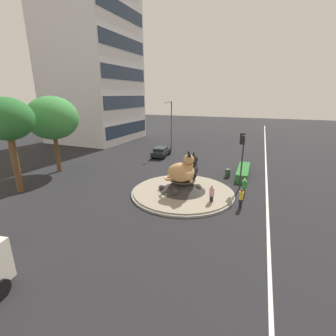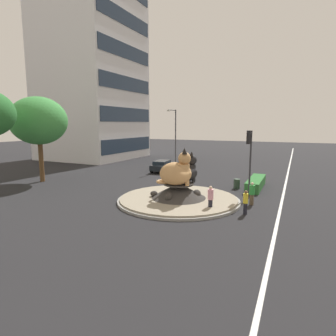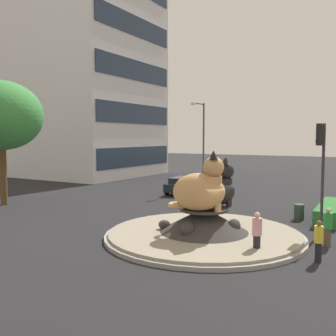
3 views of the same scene
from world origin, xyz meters
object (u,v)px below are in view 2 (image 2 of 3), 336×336
Objects in this scene: traffic_light_mast at (249,149)px; pedestrian_green_shirt at (252,193)px; cat_statue_black at (186,171)px; office_tower at (91,56)px; cat_statue_calico at (177,172)px; pedestrian_yellow_shirt at (246,202)px; litter_bin at (237,184)px; second_tree_near_tower at (38,121)px; pedestrian_pink_shirt at (210,198)px; streetlight_arm at (175,135)px; sedan_on_far_lane at (162,166)px.

pedestrian_green_shirt is (-1.82, -0.59, -3.06)m from traffic_light_mast.
office_tower is (19.86, 24.71, 14.94)m from cat_statue_black.
cat_statue_calico is 5.33m from pedestrian_yellow_shirt.
office_tower is at bearing 62.52° from litter_bin.
cat_statue_calico is 6.10m from traffic_light_mast.
cat_statue_black is 0.29× the size of second_tree_near_tower.
pedestrian_pink_shirt is (-22.02, -27.36, -16.32)m from office_tower.
office_tower reaches higher than second_tree_near_tower.
second_tree_near_tower is 19.66m from pedestrian_pink_shirt.
cat_statue_black reaches higher than pedestrian_pink_shirt.
litter_bin is at bearing 47.10° from cat_statue_black.
pedestrian_green_shirt is 1.05× the size of pedestrian_yellow_shirt.
office_tower reaches higher than cat_statue_black.
traffic_light_mast reaches higher than litter_bin.
cat_statue_black is 35.05m from office_tower.
traffic_light_mast is 3.08× the size of pedestrian_pink_shirt.
streetlight_arm reaches higher than cat_statue_black.
traffic_light_mast is at bearing -84.85° from second_tree_near_tower.
litter_bin is at bearing 42.94° from cat_statue_calico.
sedan_on_far_lane is at bearing 108.84° from cat_statue_black.
traffic_light_mast is at bearing -154.86° from litter_bin.
sedan_on_far_lane is (12.71, 7.29, -1.68)m from cat_statue_calico.
second_tree_near_tower is (0.51, 16.09, 3.92)m from cat_statue_black.
traffic_light_mast is 0.16× the size of office_tower.
pedestrian_pink_shirt is 16.80m from sedan_on_far_lane.
pedestrian_yellow_shirt is at bearing -96.51° from second_tree_near_tower.
cat_statue_calico reaches higher than pedestrian_yellow_shirt.
streetlight_arm is at bearing 20.12° from pedestrian_yellow_shirt.
litter_bin is (-9.04, -10.07, -4.03)m from streetlight_arm.
pedestrian_green_shirt is 0.39× the size of sedan_on_far_lane.
streetlight_arm is 4.43× the size of pedestrian_pink_shirt.
second_tree_near_tower is 9.59× the size of litter_bin.
office_tower is 20.19× the size of pedestrian_green_shirt.
litter_bin is (4.96, -19.06, -5.76)m from second_tree_near_tower.
cat_statue_black is 1.54× the size of pedestrian_yellow_shirt.
cat_statue_calico is 0.09× the size of office_tower.
pedestrian_pink_shirt is at bearing -53.67° from cat_statue_black.
traffic_light_mast is 6.01× the size of litter_bin.
sedan_on_far_lane is 11.90m from litter_bin.
second_tree_near_tower reaches higher than streetlight_arm.
streetlight_arm is at bearing -32.70° from second_tree_near_tower.
second_tree_near_tower is at bearing 139.15° from pedestrian_green_shirt.
pedestrian_green_shirt is 16.43m from sedan_on_far_lane.
second_tree_near_tower is at bearing 41.42° from pedestrian_pink_shirt.
pedestrian_pink_shirt is (-2.70, 2.36, 0.03)m from pedestrian_green_shirt.
litter_bin is (4.93, 2.05, -0.44)m from pedestrian_green_shirt.
second_tree_near_tower is 16.72m from streetlight_arm.
cat_statue_calico is 0.40× the size of streetlight_arm.
cat_statue_calico is at bearing -129.54° from office_tower.
second_tree_near_tower is 5.06× the size of pedestrian_green_shirt.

